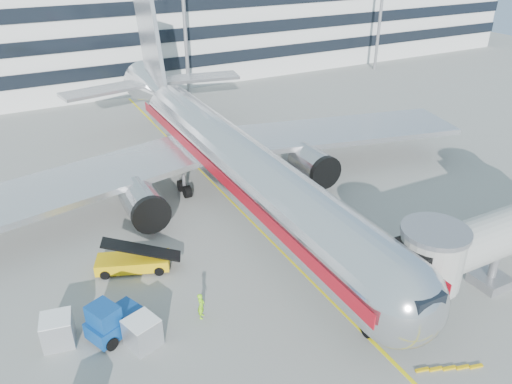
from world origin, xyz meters
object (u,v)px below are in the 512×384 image
ramp_worker (201,306)px  belt_loader (133,261)px  main_jet (226,154)px  baggage_tug (112,321)px  cargo_container_right (58,330)px  cargo_container_left (142,332)px

ramp_worker → belt_loader: bearing=53.8°
main_jet → baggage_tug: 18.55m
main_jet → cargo_container_right: 20.29m
belt_loader → cargo_container_left: bearing=-101.2°
baggage_tug → cargo_container_right: baggage_tug is taller
baggage_tug → belt_loader: bearing=64.1°
belt_loader → baggage_tug: size_ratio=1.47×
cargo_container_left → cargo_container_right: cargo_container_right is taller
main_jet → baggage_tug: main_jet is taller
ramp_worker → baggage_tug: bearing=113.0°
main_jet → ramp_worker: size_ratio=28.61×
cargo_container_left → main_jet: bearing=50.0°
belt_loader → cargo_container_right: bearing=-139.4°
main_jet → ramp_worker: (-8.05, -13.63, -3.34)m
baggage_tug → cargo_container_left: baggage_tug is taller
main_jet → belt_loader: (-10.45, -6.84, -3.51)m
belt_loader → ramp_worker: size_ratio=3.03×
cargo_container_right → ramp_worker: 8.35m
belt_loader → cargo_container_left: belt_loader is taller
baggage_tug → cargo_container_left: size_ratio=1.71×
main_jet → cargo_container_right: bearing=-144.0°
belt_loader → baggage_tug: bearing=-115.9°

